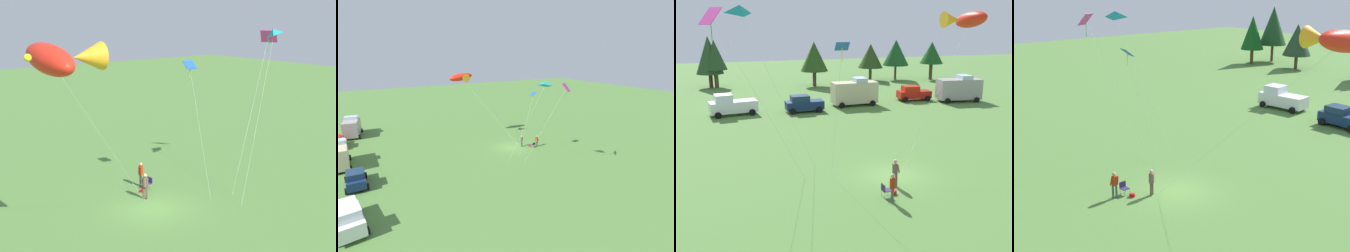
# 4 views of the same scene
# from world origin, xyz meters

# --- Properties ---
(ground_plane) EXTENTS (160.00, 160.00, 0.00)m
(ground_plane) POSITION_xyz_m (0.00, 0.00, 0.00)
(ground_plane) COLOR #4F7C38
(person_kite_flyer) EXTENTS (0.49, 0.54, 1.74)m
(person_kite_flyer) POSITION_xyz_m (-0.60, -1.62, 1.02)
(person_kite_flyer) COLOR brown
(person_kite_flyer) RESTS_ON ground
(folding_chair) EXTENTS (0.52, 0.52, 0.82)m
(folding_chair) POSITION_xyz_m (-1.81, -2.93, 0.49)
(folding_chair) COLOR navy
(folding_chair) RESTS_ON ground
(person_spectator) EXTENTS (0.42, 0.57, 1.74)m
(person_spectator) POSITION_xyz_m (-1.68, -3.67, 1.02)
(person_spectator) COLOR #494C46
(person_spectator) RESTS_ON ground
(backpack_on_grass) EXTENTS (0.39, 0.38, 0.22)m
(backpack_on_grass) POSITION_xyz_m (-1.16, -2.73, 0.11)
(backpack_on_grass) COLOR red
(backpack_on_grass) RESTS_ON ground
(truck_white_pickup) EXTENTS (5.23, 2.97, 2.34)m
(truck_white_pickup) POSITION_xyz_m (-9.60, 21.12, 1.10)
(truck_white_pickup) COLOR white
(truck_white_pickup) RESTS_ON ground
(car_navy_hatch) EXTENTS (4.23, 2.26, 1.89)m
(car_navy_hatch) POSITION_xyz_m (-1.84, 20.37, 0.95)
(car_navy_hatch) COLOR navy
(car_navy_hatch) RESTS_ON ground
(van_camper_beige) EXTENTS (5.44, 2.69, 3.34)m
(van_camper_beige) POSITION_xyz_m (4.81, 22.07, 1.64)
(van_camper_beige) COLOR beige
(van_camper_beige) RESTS_ON ground
(car_red_sedan) EXTENTS (4.33, 2.48, 1.89)m
(car_red_sedan) POSITION_xyz_m (12.99, 22.70, 0.95)
(car_red_sedan) COLOR red
(car_red_sedan) RESTS_ON ground
(van_motorhome_grey) EXTENTS (5.64, 3.16, 3.34)m
(van_motorhome_grey) POSITION_xyz_m (18.25, 20.41, 1.64)
(van_motorhome_grey) COLOR #A09596
(van_motorhome_grey) RESTS_ON ground
(treeline_distant) EXTENTS (59.49, 9.95, 8.95)m
(treeline_distant) POSITION_xyz_m (-7.46, 40.48, 4.84)
(treeline_distant) COLOR #4C3F19
(treeline_distant) RESTS_ON ground
(kite_large_fish) EXTENTS (9.67, 7.72, 10.84)m
(kite_large_fish) POSITION_xyz_m (7.66, 4.37, 10.03)
(kite_large_fish) COLOR red
(kite_large_fish) RESTS_ON ground
(kite_delta_teal) EXTENTS (5.40, 2.77, 10.94)m
(kite_delta_teal) POSITION_xyz_m (-9.12, 1.16, 10.55)
(kite_delta_teal) COLOR teal
(kite_delta_teal) RESTS_ON ground
(kite_diamond_blue) EXTENTS (0.84, 2.50, 8.82)m
(kite_diamond_blue) POSITION_xyz_m (-3.86, -1.04, 8.27)
(kite_diamond_blue) COLOR blue
(kite_diamond_blue) RESTS_ON ground
(kite_diamond_rainbow) EXTENTS (5.67, 2.49, 10.63)m
(kite_diamond_rainbow) POSITION_xyz_m (-10.60, -0.43, 9.96)
(kite_diamond_rainbow) COLOR #DF37A1
(kite_diamond_rainbow) RESTS_ON ground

